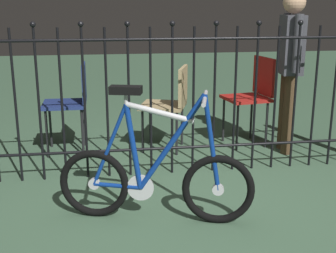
# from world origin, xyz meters

# --- Properties ---
(ground_plane) EXTENTS (20.00, 20.00, 0.00)m
(ground_plane) POSITION_xyz_m (0.00, 0.00, 0.00)
(ground_plane) COLOR #426349
(iron_fence) EXTENTS (3.65, 0.07, 1.34)m
(iron_fence) POSITION_xyz_m (-0.05, 0.73, 0.67)
(iron_fence) COLOR black
(iron_fence) RESTS_ON ground
(bicycle) EXTENTS (1.26, 0.47, 0.90)m
(bicycle) POSITION_xyz_m (-0.27, -0.11, 0.30)
(bicycle) COLOR black
(bicycle) RESTS_ON ground
(chair_navy) EXTENTS (0.41, 0.41, 0.85)m
(chair_navy) POSITION_xyz_m (-0.87, 1.44, 0.53)
(chair_navy) COLOR black
(chair_navy) RESTS_ON ground
(chair_red) EXTENTS (0.46, 0.46, 0.88)m
(chair_red) POSITION_xyz_m (0.91, 1.42, 0.54)
(chair_red) COLOR black
(chair_red) RESTS_ON ground
(chair_tan) EXTENTS (0.52, 0.52, 0.82)m
(chair_tan) POSITION_xyz_m (0.06, 1.36, 0.50)
(chair_tan) COLOR black
(chair_tan) RESTS_ON ground
(person_visitor) EXTENTS (0.22, 0.47, 1.51)m
(person_visitor) POSITION_xyz_m (1.15, 1.15, 0.89)
(person_visitor) COLOR #4C3823
(person_visitor) RESTS_ON ground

